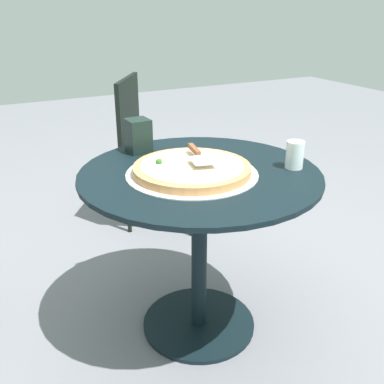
{
  "coord_description": "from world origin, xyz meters",
  "views": [
    {
      "loc": [
        -0.72,
        -1.32,
        1.26
      ],
      "look_at": [
        -0.04,
        -0.01,
        0.62
      ],
      "focal_mm": 41.52,
      "sensor_mm": 36.0,
      "label": 1
    }
  ],
  "objects": [
    {
      "name": "ground_plane",
      "position": [
        0.0,
        0.0,
        0.0
      ],
      "size": [
        10.0,
        10.0,
        0.0
      ],
      "primitive_type": "plane",
      "color": "slate"
    },
    {
      "name": "patio_table",
      "position": [
        0.0,
        0.0,
        0.51
      ],
      "size": [
        0.88,
        0.88,
        0.69
      ],
      "color": "black",
      "rests_on": "ground"
    },
    {
      "name": "pizza_on_tray",
      "position": [
        -0.04,
        -0.01,
        0.71
      ],
      "size": [
        0.47,
        0.47,
        0.05
      ],
      "color": "silver",
      "rests_on": "patio_table"
    },
    {
      "name": "pizza_server",
      "position": [
        0.0,
        0.02,
        0.75
      ],
      "size": [
        0.1,
        0.22,
        0.02
      ],
      "color": "silver",
      "rests_on": "pizza_on_tray"
    },
    {
      "name": "drinking_cup",
      "position": [
        0.32,
        -0.13,
        0.74
      ],
      "size": [
        0.07,
        0.07,
        0.1
      ],
      "primitive_type": "cylinder",
      "color": "white",
      "rests_on": "patio_table"
    },
    {
      "name": "napkin_dispenser",
      "position": [
        -0.11,
        0.31,
        0.76
      ],
      "size": [
        0.09,
        0.09,
        0.14
      ],
      "primitive_type": "cube",
      "rotation": [
        0.0,
        0.0,
        4.76
      ],
      "color": "black",
      "rests_on": "patio_table"
    },
    {
      "name": "patio_chair_far",
      "position": [
        0.21,
        1.01,
        0.5
      ],
      "size": [
        0.59,
        0.59,
        0.87
      ],
      "color": "black",
      "rests_on": "ground"
    }
  ]
}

